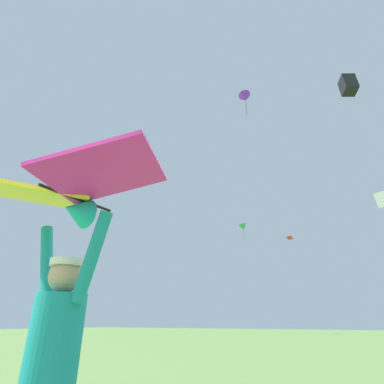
# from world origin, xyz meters

# --- Properties ---
(kite_flyer_person) EXTENTS (0.81, 0.36, 1.92)m
(kite_flyer_person) POSITION_xyz_m (0.36, -0.03, 0.94)
(kite_flyer_person) COLOR #424751
(kite_flyer_person) RESTS_ON ground
(held_stunt_kite) EXTENTS (1.76, 0.97, 0.40)m
(held_stunt_kite) POSITION_xyz_m (0.36, -0.10, 2.12)
(held_stunt_kite) COLOR black
(distant_kite_purple_high_left) EXTENTS (1.73, 1.70, 2.76)m
(distant_kite_purple_high_left) POSITION_xyz_m (-5.07, 21.64, 21.79)
(distant_kite_purple_high_left) COLOR purple
(distant_kite_black_overhead_distant) EXTENTS (0.66, 0.75, 0.84)m
(distant_kite_black_overhead_distant) POSITION_xyz_m (2.92, 8.79, 9.20)
(distant_kite_black_overhead_distant) COLOR black
(distant_kite_red_low_right) EXTENTS (0.87, 0.82, 0.39)m
(distant_kite_red_low_right) POSITION_xyz_m (-4.93, 33.01, 10.06)
(distant_kite_red_low_right) COLOR red
(distant_kite_green_far_center) EXTENTS (1.39, 1.38, 2.23)m
(distant_kite_green_far_center) POSITION_xyz_m (-10.64, 33.52, 12.30)
(distant_kite_green_far_center) COLOR green
(distant_kite_white_high_right) EXTENTS (0.74, 0.85, 1.09)m
(distant_kite_white_high_right) POSITION_xyz_m (3.73, 19.20, 8.12)
(distant_kite_white_high_right) COLOR white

